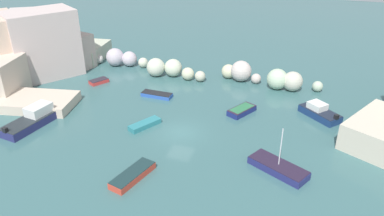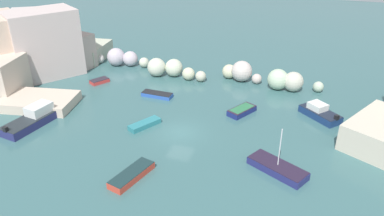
% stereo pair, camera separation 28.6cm
% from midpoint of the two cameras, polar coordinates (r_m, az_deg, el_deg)
% --- Properties ---
extents(cove_water, '(160.00, 160.00, 0.00)m').
position_cam_midpoint_polar(cove_water, '(37.69, -1.63, -3.78)').
color(cove_water, '#396365').
rests_on(cove_water, ground).
extents(cliff_headland_left, '(19.08, 23.21, 8.92)m').
position_cam_midpoint_polar(cliff_headland_left, '(55.95, -23.06, 8.48)').
color(cliff_headland_left, beige).
rests_on(cliff_headland_left, ground).
extents(rock_breakwater, '(32.82, 4.74, 2.76)m').
position_cam_midpoint_polar(rock_breakwater, '(50.45, 1.52, 5.95)').
color(rock_breakwater, beige).
rests_on(rock_breakwater, ground).
extents(moored_boat_0, '(3.82, 1.42, 0.51)m').
position_cam_midpoint_polar(moored_boat_0, '(45.36, -5.21, 2.06)').
color(moored_boat_0, '#2D58B5').
rests_on(moored_boat_0, cove_water).
extents(moored_boat_1, '(2.26, 2.69, 0.50)m').
position_cam_midpoint_polar(moored_boat_1, '(50.62, -13.90, 4.07)').
color(moored_boat_1, red).
rests_on(moored_boat_1, cove_water).
extents(moored_boat_2, '(5.46, 4.06, 4.19)m').
position_cam_midpoint_polar(moored_boat_2, '(32.86, 13.26, -8.96)').
color(moored_boat_2, navy).
rests_on(moored_boat_2, cove_water).
extents(moored_boat_3, '(2.65, 3.66, 0.53)m').
position_cam_midpoint_polar(moored_boat_3, '(38.91, -7.10, -2.49)').
color(moored_boat_3, teal).
rests_on(moored_boat_3, cove_water).
extents(moored_boat_4, '(3.30, 7.23, 1.87)m').
position_cam_midpoint_polar(moored_boat_4, '(42.36, -22.85, -1.37)').
color(moored_boat_4, navy).
rests_on(moored_boat_4, cove_water).
extents(moored_boat_5, '(2.93, 3.74, 0.66)m').
position_cam_midpoint_polar(moored_boat_5, '(41.57, 7.87, -0.38)').
color(moored_boat_5, navy).
rests_on(moored_boat_5, cove_water).
extents(moored_boat_6, '(2.48, 4.62, 0.64)m').
position_cam_midpoint_polar(moored_boat_6, '(31.68, -9.00, -10.13)').
color(moored_boat_6, '#C8402E').
rests_on(moored_boat_6, cove_water).
extents(moored_boat_7, '(4.73, 4.49, 1.50)m').
position_cam_midpoint_polar(moored_boat_7, '(42.65, 19.25, -0.66)').
color(moored_boat_7, navy).
rests_on(moored_boat_7, cove_water).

